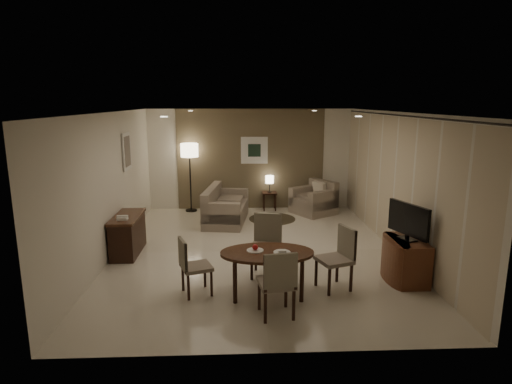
{
  "coord_description": "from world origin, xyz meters",
  "views": [
    {
      "loc": [
        -0.36,
        -8.01,
        2.91
      ],
      "look_at": [
        0.0,
        0.2,
        1.15
      ],
      "focal_mm": 30.0,
      "sensor_mm": 36.0,
      "label": 1
    }
  ],
  "objects_px": {
    "console_desk": "(128,235)",
    "sofa": "(226,205)",
    "tv_cabinet": "(407,260)",
    "chair_far": "(266,247)",
    "floor_lamp": "(190,178)",
    "armchair": "(313,198)",
    "chair_near": "(276,282)",
    "dining_table": "(267,273)",
    "side_table": "(269,201)",
    "chair_left": "(197,266)",
    "chair_right": "(334,259)"
  },
  "relations": [
    {
      "from": "console_desk",
      "to": "sofa",
      "type": "relative_size",
      "value": 0.67
    },
    {
      "from": "tv_cabinet",
      "to": "chair_far",
      "type": "height_order",
      "value": "chair_far"
    },
    {
      "from": "floor_lamp",
      "to": "armchair",
      "type": "bearing_deg",
      "value": -7.28
    },
    {
      "from": "tv_cabinet",
      "to": "chair_near",
      "type": "height_order",
      "value": "chair_near"
    },
    {
      "from": "dining_table",
      "to": "side_table",
      "type": "height_order",
      "value": "dining_table"
    },
    {
      "from": "sofa",
      "to": "armchair",
      "type": "bearing_deg",
      "value": -65.98
    },
    {
      "from": "tv_cabinet",
      "to": "chair_far",
      "type": "relative_size",
      "value": 0.87
    },
    {
      "from": "tv_cabinet",
      "to": "sofa",
      "type": "distance_m",
      "value": 4.75
    },
    {
      "from": "tv_cabinet",
      "to": "dining_table",
      "type": "xyz_separation_m",
      "value": [
        -2.32,
        -0.39,
        -0.02
      ]
    },
    {
      "from": "tv_cabinet",
      "to": "dining_table",
      "type": "relative_size",
      "value": 0.63
    },
    {
      "from": "chair_near",
      "to": "chair_left",
      "type": "bearing_deg",
      "value": -41.33
    },
    {
      "from": "chair_far",
      "to": "side_table",
      "type": "relative_size",
      "value": 2.11
    },
    {
      "from": "chair_left",
      "to": "tv_cabinet",
      "type": "bearing_deg",
      "value": -104.43
    },
    {
      "from": "console_desk",
      "to": "chair_far",
      "type": "bearing_deg",
      "value": -25.16
    },
    {
      "from": "dining_table",
      "to": "chair_left",
      "type": "xyz_separation_m",
      "value": [
        -1.07,
        0.04,
        0.11
      ]
    },
    {
      "from": "armchair",
      "to": "console_desk",
      "type": "bearing_deg",
      "value": -87.95
    },
    {
      "from": "chair_near",
      "to": "dining_table",
      "type": "bearing_deg",
      "value": -92.65
    },
    {
      "from": "chair_left",
      "to": "armchair",
      "type": "bearing_deg",
      "value": -49.61
    },
    {
      "from": "console_desk",
      "to": "armchair",
      "type": "distance_m",
      "value": 4.97
    },
    {
      "from": "tv_cabinet",
      "to": "floor_lamp",
      "type": "height_order",
      "value": "floor_lamp"
    },
    {
      "from": "chair_near",
      "to": "chair_right",
      "type": "relative_size",
      "value": 0.99
    },
    {
      "from": "chair_right",
      "to": "sofa",
      "type": "relative_size",
      "value": 0.55
    },
    {
      "from": "side_table",
      "to": "chair_near",
      "type": "bearing_deg",
      "value": -93.41
    },
    {
      "from": "sofa",
      "to": "chair_far",
      "type": "bearing_deg",
      "value": -159.89
    },
    {
      "from": "armchair",
      "to": "side_table",
      "type": "bearing_deg",
      "value": -143.95
    },
    {
      "from": "chair_right",
      "to": "armchair",
      "type": "height_order",
      "value": "chair_right"
    },
    {
      "from": "chair_far",
      "to": "chair_right",
      "type": "xyz_separation_m",
      "value": [
        1.03,
        -0.55,
        -0.02
      ]
    },
    {
      "from": "tv_cabinet",
      "to": "chair_left",
      "type": "bearing_deg",
      "value": -174.12
    },
    {
      "from": "tv_cabinet",
      "to": "armchair",
      "type": "xyz_separation_m",
      "value": [
        -0.78,
        4.31,
        0.08
      ]
    },
    {
      "from": "chair_left",
      "to": "sofa",
      "type": "bearing_deg",
      "value": -25.39
    },
    {
      "from": "chair_far",
      "to": "armchair",
      "type": "xyz_separation_m",
      "value": [
        1.51,
        4.03,
        -0.09
      ]
    },
    {
      "from": "side_table",
      "to": "tv_cabinet",
      "type": "bearing_deg",
      "value": -68.2
    },
    {
      "from": "dining_table",
      "to": "armchair",
      "type": "height_order",
      "value": "armchair"
    },
    {
      "from": "tv_cabinet",
      "to": "chair_near",
      "type": "bearing_deg",
      "value": -154.36
    },
    {
      "from": "sofa",
      "to": "side_table",
      "type": "relative_size",
      "value": 3.67
    },
    {
      "from": "console_desk",
      "to": "chair_right",
      "type": "height_order",
      "value": "chair_right"
    },
    {
      "from": "chair_left",
      "to": "chair_right",
      "type": "bearing_deg",
      "value": -108.22
    },
    {
      "from": "chair_far",
      "to": "chair_left",
      "type": "relative_size",
      "value": 1.17
    },
    {
      "from": "chair_left",
      "to": "sofa",
      "type": "distance_m",
      "value": 4.01
    },
    {
      "from": "floor_lamp",
      "to": "dining_table",
      "type": "bearing_deg",
      "value": -71.7
    },
    {
      "from": "console_desk",
      "to": "armchair",
      "type": "bearing_deg",
      "value": 34.37
    },
    {
      "from": "armchair",
      "to": "floor_lamp",
      "type": "height_order",
      "value": "floor_lamp"
    },
    {
      "from": "chair_near",
      "to": "floor_lamp",
      "type": "bearing_deg",
      "value": -82.02
    },
    {
      "from": "chair_far",
      "to": "chair_left",
      "type": "bearing_deg",
      "value": -138.25
    },
    {
      "from": "tv_cabinet",
      "to": "side_table",
      "type": "bearing_deg",
      "value": 111.8
    },
    {
      "from": "sofa",
      "to": "chair_right",
      "type": "bearing_deg",
      "value": -148.04
    },
    {
      "from": "side_table",
      "to": "chair_far",
      "type": "bearing_deg",
      "value": -95.07
    },
    {
      "from": "console_desk",
      "to": "chair_far",
      "type": "xyz_separation_m",
      "value": [
        2.59,
        -1.22,
        0.14
      ]
    },
    {
      "from": "dining_table",
      "to": "chair_near",
      "type": "xyz_separation_m",
      "value": [
        0.08,
        -0.69,
        0.15
      ]
    },
    {
      "from": "armchair",
      "to": "chair_far",
      "type": "bearing_deg",
      "value": -52.9
    }
  ]
}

